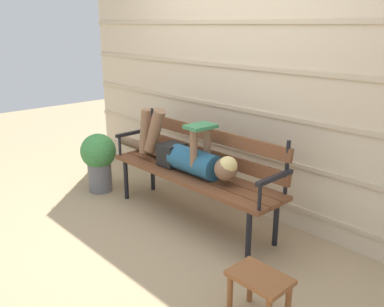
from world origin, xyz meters
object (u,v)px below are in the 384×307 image
at_px(reclining_person, 183,154).
at_px(potted_plant, 99,158).
at_px(park_bench, 197,166).
at_px(footstool, 259,285).

bearing_deg(reclining_person, potted_plant, -166.41).
bearing_deg(potted_plant, park_bench, 15.39).
relative_size(reclining_person, footstool, 4.71).
bearing_deg(reclining_person, footstool, -24.43).
height_order(reclining_person, footstool, reclining_person).
distance_m(reclining_person, potted_plant, 1.10).
distance_m(park_bench, reclining_person, 0.17).
height_order(park_bench, footstool, park_bench).
xyz_separation_m(park_bench, potted_plant, (-1.16, -0.32, -0.13)).
bearing_deg(park_bench, potted_plant, -164.61).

